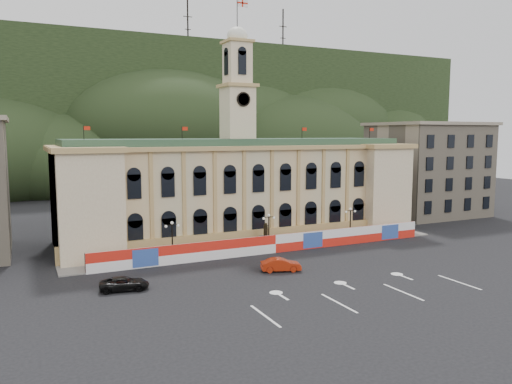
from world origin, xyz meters
name	(u,v)px	position (x,y,z in m)	size (l,w,h in m)	color
ground	(338,282)	(0.00, 0.00, 0.00)	(260.00, 260.00, 0.00)	black
lane_markings	(366,295)	(0.00, -5.00, 0.00)	(26.00, 10.00, 0.02)	white
hill_ridge	(124,124)	(0.03, 121.99, 19.48)	(230.00, 80.00, 64.00)	black
city_hall	(239,188)	(0.00, 27.63, 7.85)	(56.20, 17.60, 37.10)	#C6B88E
side_building_right	(428,169)	(43.00, 30.93, 9.33)	(21.00, 17.00, 18.60)	tan
hoarding_fence	(275,244)	(0.06, 15.07, 1.25)	(50.00, 0.44, 2.50)	red
pavement	(266,248)	(0.00, 17.75, 0.08)	(56.00, 5.50, 0.16)	slate
statue	(266,240)	(0.00, 18.00, 1.19)	(1.40, 1.40, 3.72)	#595651
lamp_left	(172,237)	(-14.00, 17.00, 3.07)	(1.96, 0.44, 5.15)	black
lamp_center	(269,228)	(0.00, 17.00, 3.07)	(1.96, 0.44, 5.15)	black
lamp_right	(350,221)	(14.00, 17.00, 3.07)	(1.96, 0.44, 5.15)	black
red_sedan	(281,265)	(-3.73, 6.43, 0.79)	(5.09, 3.08, 1.58)	#A3230B
black_suv	(124,284)	(-22.05, 7.05, 0.71)	(5.43, 3.18, 1.42)	black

